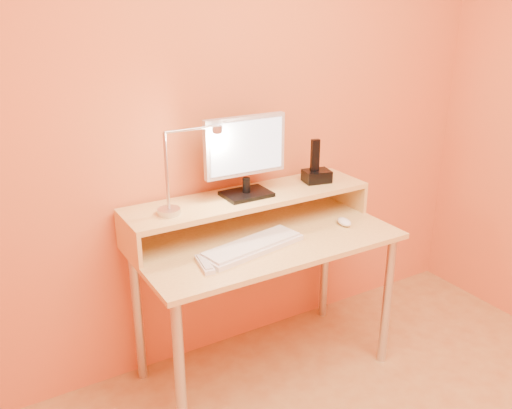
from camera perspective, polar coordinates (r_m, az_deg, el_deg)
wall_back at (r=2.58m, az=-2.68°, el=9.86°), size 3.00×0.04×2.50m
desk_leg_fl at (r=2.26m, az=-8.03°, el=-17.42°), size 0.04×0.04×0.69m
desk_leg_fr at (r=2.78m, az=13.63°, el=-9.88°), size 0.04×0.04×0.69m
desk_leg_bl at (r=2.65m, az=-12.35°, el=-11.38°), size 0.04×0.04×0.69m
desk_leg_br at (r=3.10m, az=7.27°, el=-5.98°), size 0.04×0.04×0.69m
desk_lower at (r=2.48m, az=1.03°, el=-3.79°), size 1.20×0.60×0.02m
shelf_riser_left at (r=2.35m, az=-13.32°, el=-3.67°), size 0.02×0.30×0.14m
shelf_riser_right at (r=2.88m, az=9.51°, el=1.28°), size 0.02×0.30×0.14m
desk_shelf at (r=2.54m, az=-0.72°, el=0.72°), size 1.20×0.30×0.02m
monitor_foot at (r=2.52m, az=-1.02°, el=1.11°), size 0.22×0.16×0.02m
monitor_neck at (r=2.51m, az=-1.02°, el=2.06°), size 0.04×0.04×0.07m
monitor_panel at (r=2.46m, az=-1.17°, el=6.20°), size 0.40×0.04×0.27m
monitor_back at (r=2.48m, az=-1.44°, el=6.32°), size 0.36×0.02×0.23m
monitor_screen at (r=2.45m, az=-0.95°, el=6.11°), size 0.36×0.01×0.24m
lamp_base at (r=2.34m, az=-9.16°, el=-0.72°), size 0.10×0.10×0.02m
lamp_post at (r=2.28m, az=-9.41°, el=3.44°), size 0.01×0.01×0.33m
lamp_arm at (r=2.28m, az=-6.83°, el=7.89°), size 0.24×0.01×0.01m
lamp_head at (r=2.33m, az=-4.10°, el=7.90°), size 0.04×0.04×0.03m
lamp_bulb at (r=2.33m, az=-4.09°, el=7.52°), size 0.03×0.03×0.00m
phone_dock at (r=2.73m, az=6.41°, el=2.99°), size 0.15×0.12×0.06m
phone_handset at (r=2.69m, az=6.25°, el=5.18°), size 0.04×0.03×0.16m
phone_led at (r=2.71m, az=7.81°, el=2.85°), size 0.01×0.00×0.04m
keyboard at (r=2.36m, az=-0.41°, el=-4.50°), size 0.50×0.24×0.02m
mouse at (r=2.64m, az=9.27°, el=-1.81°), size 0.07×0.10×0.03m
remote_control at (r=2.23m, az=-5.43°, el=-6.28°), size 0.07×0.17×0.02m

